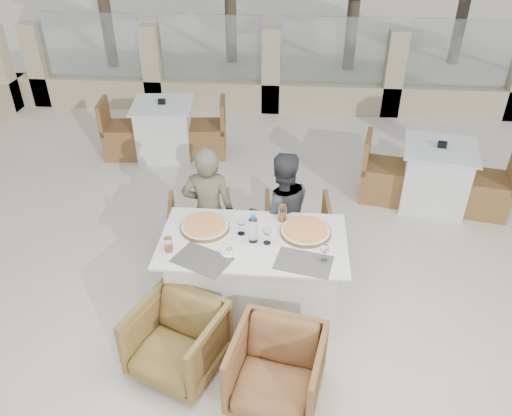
# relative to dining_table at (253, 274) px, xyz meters

# --- Properties ---
(ground) EXTENTS (80.00, 80.00, 0.00)m
(ground) POSITION_rel_dining_table_xyz_m (-0.11, -0.05, -0.39)
(ground) COLOR beige
(ground) RESTS_ON ground
(sand_patch) EXTENTS (30.00, 16.00, 0.01)m
(sand_patch) POSITION_rel_dining_table_xyz_m (-0.11, 13.95, -0.38)
(sand_patch) COLOR beige
(sand_patch) RESTS_ON ground
(perimeter_wall_far) EXTENTS (10.00, 0.34, 1.60)m
(perimeter_wall_far) POSITION_rel_dining_table_xyz_m (-0.11, 4.75, 0.42)
(perimeter_wall_far) COLOR #C3AE89
(perimeter_wall_far) RESTS_ON ground
(dining_table) EXTENTS (1.60, 0.90, 0.77)m
(dining_table) POSITION_rel_dining_table_xyz_m (0.00, 0.00, 0.00)
(dining_table) COLOR white
(dining_table) RESTS_ON ground
(placemat_near_left) EXTENTS (0.53, 0.46, 0.00)m
(placemat_near_left) POSITION_rel_dining_table_xyz_m (-0.39, -0.30, 0.39)
(placemat_near_left) COLOR #534F47
(placemat_near_left) RESTS_ON dining_table
(placemat_near_right) EXTENTS (0.50, 0.39, 0.00)m
(placemat_near_right) POSITION_rel_dining_table_xyz_m (0.43, -0.27, 0.39)
(placemat_near_right) COLOR #615B53
(placemat_near_right) RESTS_ON dining_table
(pizza_left) EXTENTS (0.52, 0.52, 0.06)m
(pizza_left) POSITION_rel_dining_table_xyz_m (-0.44, 0.13, 0.41)
(pizza_left) COLOR #D7561D
(pizza_left) RESTS_ON dining_table
(pizza_right) EXTENTS (0.55, 0.55, 0.06)m
(pizza_right) POSITION_rel_dining_table_xyz_m (0.44, 0.13, 0.41)
(pizza_right) COLOR #F85421
(pizza_right) RESTS_ON dining_table
(water_bottle) EXTENTS (0.10, 0.10, 0.26)m
(water_bottle) POSITION_rel_dining_table_xyz_m (0.00, -0.01, 0.52)
(water_bottle) COLOR #A2BED5
(water_bottle) RESTS_ON dining_table
(wine_glass_centre) EXTENTS (0.09, 0.09, 0.18)m
(wine_glass_centre) POSITION_rel_dining_table_xyz_m (-0.11, 0.08, 0.48)
(wine_glass_centre) COLOR white
(wine_glass_centre) RESTS_ON dining_table
(wine_glass_near) EXTENTS (0.10, 0.10, 0.18)m
(wine_glass_near) POSITION_rel_dining_table_xyz_m (0.12, -0.03, 0.48)
(wine_glass_near) COLOR white
(wine_glass_near) RESTS_ON dining_table
(wine_glass_corner) EXTENTS (0.09, 0.09, 0.18)m
(wine_glass_corner) POSITION_rel_dining_table_xyz_m (0.59, -0.23, 0.48)
(wine_glass_corner) COLOR white
(wine_glass_corner) RESTS_ON dining_table
(beer_glass_left) EXTENTS (0.08, 0.08, 0.13)m
(beer_glass_left) POSITION_rel_dining_table_xyz_m (-0.68, -0.21, 0.45)
(beer_glass_left) COLOR orange
(beer_glass_left) RESTS_ON dining_table
(beer_glass_right) EXTENTS (0.09, 0.09, 0.15)m
(beer_glass_right) POSITION_rel_dining_table_xyz_m (0.24, 0.32, 0.46)
(beer_glass_right) COLOR orange
(beer_glass_right) RESTS_ON dining_table
(olive_dish) EXTENTS (0.13, 0.13, 0.04)m
(olive_dish) POSITION_rel_dining_table_xyz_m (-0.18, -0.19, 0.41)
(olive_dish) COLOR white
(olive_dish) RESTS_ON dining_table
(armchair_far_left) EXTENTS (0.75, 0.77, 0.60)m
(armchair_far_left) POSITION_rel_dining_table_xyz_m (-0.62, 0.80, -0.08)
(armchair_far_left) COLOR brown
(armchair_far_left) RESTS_ON ground
(armchair_far_right) EXTENTS (0.71, 0.73, 0.62)m
(armchair_far_right) POSITION_rel_dining_table_xyz_m (0.38, 0.85, -0.07)
(armchair_far_right) COLOR #905C34
(armchair_far_right) RESTS_ON ground
(armchair_near_left) EXTENTS (0.85, 0.86, 0.61)m
(armchair_near_left) POSITION_rel_dining_table_xyz_m (-0.54, -0.74, -0.08)
(armchair_near_left) COLOR olive
(armchair_near_left) RESTS_ON ground
(armchair_near_right) EXTENTS (0.78, 0.79, 0.61)m
(armchair_near_right) POSITION_rel_dining_table_xyz_m (0.25, -0.97, -0.08)
(armchair_near_right) COLOR brown
(armchair_near_right) RESTS_ON ground
(diner_left) EXTENTS (0.51, 0.35, 1.35)m
(diner_left) POSITION_rel_dining_table_xyz_m (-0.48, 0.54, 0.29)
(diner_left) COLOR #595A41
(diner_left) RESTS_ON ground
(diner_right) EXTENTS (0.73, 0.64, 1.29)m
(diner_right) POSITION_rel_dining_table_xyz_m (0.22, 0.61, 0.26)
(diner_right) COLOR #383A3D
(diner_right) RESTS_ON ground
(bg_table_a) EXTENTS (1.72, 0.98, 0.77)m
(bg_table_a) POSITION_rel_dining_table_xyz_m (-1.51, 2.99, 0.00)
(bg_table_a) COLOR silver
(bg_table_a) RESTS_ON ground
(bg_table_b) EXTENTS (1.77, 1.12, 0.77)m
(bg_table_b) POSITION_rel_dining_table_xyz_m (2.02, 1.93, 0.00)
(bg_table_b) COLOR silver
(bg_table_b) RESTS_ON ground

